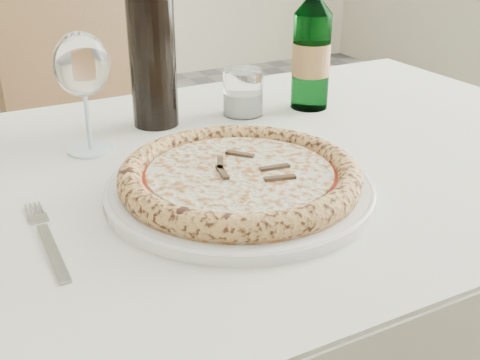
# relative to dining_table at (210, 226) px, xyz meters

# --- Properties ---
(dining_table) EXTENTS (1.34, 0.80, 0.76)m
(dining_table) POSITION_rel_dining_table_xyz_m (0.00, 0.00, 0.00)
(dining_table) COLOR brown
(dining_table) RESTS_ON floor
(chair_far) EXTENTS (0.53, 0.53, 0.93)m
(chair_far) POSITION_rel_dining_table_xyz_m (0.05, 0.83, -0.13)
(chair_far) COLOR brown
(chair_far) RESTS_ON floor
(plate) EXTENTS (0.35, 0.35, 0.02)m
(plate) POSITION_rel_dining_table_xyz_m (-0.00, -0.10, 0.11)
(plate) COLOR white
(plate) RESTS_ON dining_table
(pizza) EXTENTS (0.31, 0.31, 0.03)m
(pizza) POSITION_rel_dining_table_xyz_m (-0.00, -0.10, 0.12)
(pizza) COLOR tan
(pizza) RESTS_ON plate
(fork) EXTENTS (0.02, 0.18, 0.00)m
(fork) POSITION_rel_dining_table_xyz_m (-0.25, -0.11, 0.10)
(fork) COLOR gray
(fork) RESTS_ON dining_table
(wine_glass) EXTENTS (0.08, 0.08, 0.18)m
(wine_glass) POSITION_rel_dining_table_xyz_m (-0.13, 0.13, 0.23)
(wine_glass) COLOR silver
(wine_glass) RESTS_ON dining_table
(tumbler) EXTENTS (0.07, 0.07, 0.08)m
(tumbler) POSITION_rel_dining_table_xyz_m (0.15, 0.19, 0.13)
(tumbler) COLOR white
(tumbler) RESTS_ON dining_table
(beer_bottle) EXTENTS (0.07, 0.07, 0.26)m
(beer_bottle) POSITION_rel_dining_table_xyz_m (0.28, 0.17, 0.20)
(beer_bottle) COLOR #286E3A
(beer_bottle) RESTS_ON dining_table
(wine_bottle) EXTENTS (0.08, 0.08, 0.31)m
(wine_bottle) POSITION_rel_dining_table_xyz_m (-0.00, 0.21, 0.23)
(wine_bottle) COLOR black
(wine_bottle) RESTS_ON dining_table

